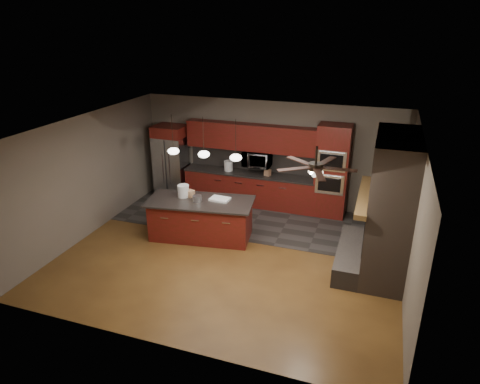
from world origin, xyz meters
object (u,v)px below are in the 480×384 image
at_px(refrigerator, 172,161).
at_px(counter_box, 268,172).
at_px(oven_tower, 332,171).
at_px(microwave, 257,159).
at_px(paint_can, 197,198).
at_px(cardboard_box, 189,193).
at_px(counter_bucket, 228,166).
at_px(kitchen_island, 201,219).
at_px(paint_tray, 220,199).
at_px(white_bucket, 183,191).

relative_size(refrigerator, counter_box, 11.80).
xyz_separation_m(oven_tower, microwave, (-1.98, 0.06, 0.11)).
relative_size(paint_can, cardboard_box, 0.86).
height_order(cardboard_box, counter_bucket, counter_bucket).
bearing_deg(cardboard_box, oven_tower, 49.43).
distance_m(microwave, counter_box, 0.46).
bearing_deg(kitchen_island, counter_box, 56.83).
bearing_deg(paint_can, cardboard_box, 145.64).
xyz_separation_m(refrigerator, paint_can, (1.76, -2.17, -0.03)).
xyz_separation_m(paint_can, cardboard_box, (-0.31, 0.21, 0.01)).
height_order(kitchen_island, cardboard_box, cardboard_box).
distance_m(paint_can, paint_tray, 0.51).
bearing_deg(cardboard_box, kitchen_island, -8.99).
height_order(white_bucket, paint_tray, white_bucket).
height_order(microwave, kitchen_island, microwave).
bearing_deg(white_bucket, counter_box, 54.98).
distance_m(refrigerator, cardboard_box, 2.45).
xyz_separation_m(white_bucket, cardboard_box, (0.11, 0.07, -0.07)).
height_order(microwave, cardboard_box, microwave).
bearing_deg(counter_box, kitchen_island, -95.96).
height_order(microwave, paint_tray, microwave).
relative_size(microwave, paint_can, 3.62).
bearing_deg(refrigerator, white_bucket, -56.38).
distance_m(microwave, counter_bucket, 0.84).
bearing_deg(cardboard_box, paint_can, -19.17).
height_order(oven_tower, counter_box, oven_tower).
xyz_separation_m(cardboard_box, counter_bucket, (0.22, 2.04, 0.04)).
xyz_separation_m(microwave, refrigerator, (-2.47, -0.13, -0.28)).
distance_m(white_bucket, paint_can, 0.44).
bearing_deg(microwave, counter_box, -17.29).
distance_m(kitchen_island, paint_tray, 0.65).
bearing_deg(counter_bucket, kitchen_island, -86.50).
distance_m(oven_tower, counter_bucket, 2.78).
relative_size(kitchen_island, counter_bucket, 9.32).
bearing_deg(counter_bucket, oven_tower, -0.15).
bearing_deg(counter_bucket, microwave, 3.59).
bearing_deg(paint_tray, counter_bucket, 108.89).
bearing_deg(microwave, counter_bucket, -176.41).
bearing_deg(cardboard_box, microwave, 79.29).
bearing_deg(kitchen_island, microwave, 65.00).
distance_m(refrigerator, paint_tray, 2.95).
distance_m(oven_tower, cardboard_box, 3.62).
distance_m(microwave, paint_tray, 2.12).
relative_size(refrigerator, paint_can, 10.05).
relative_size(refrigerator, cardboard_box, 8.67).
relative_size(paint_can, paint_tray, 0.46).
distance_m(refrigerator, counter_box, 2.80).
bearing_deg(counter_box, refrigerator, -160.74).
distance_m(paint_tray, cardboard_box, 0.76).
distance_m(cardboard_box, counter_bucket, 2.06).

